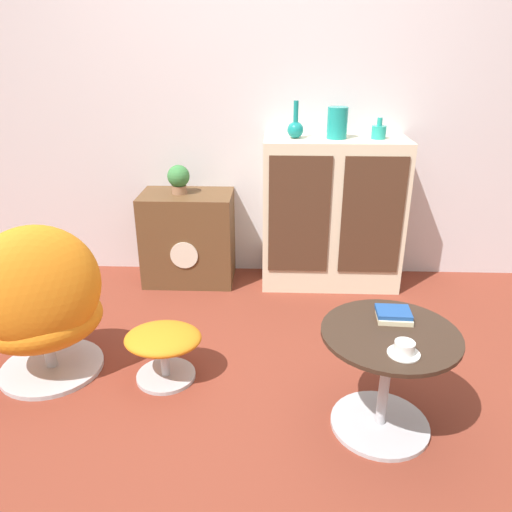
{
  "coord_description": "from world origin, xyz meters",
  "views": [
    {
      "loc": [
        0.1,
        -1.82,
        1.56
      ],
      "look_at": [
        0.01,
        0.53,
        0.55
      ],
      "focal_mm": 35.0,
      "sensor_mm": 36.0,
      "label": 1
    }
  ],
  "objects_px": {
    "coffee_table": "(386,372)",
    "ottoman": "(163,344)",
    "vase_leftmost": "(295,128)",
    "sideboard": "(332,214)",
    "potted_plant": "(179,178)",
    "vase_inner_right": "(379,132)",
    "book_stack": "(394,315)",
    "teacup": "(404,349)",
    "tv_console": "(188,238)",
    "vase_inner_left": "(337,123)",
    "egg_chair": "(41,306)"
  },
  "relations": [
    {
      "from": "coffee_table",
      "to": "ottoman",
      "type": "bearing_deg",
      "value": 163.18
    },
    {
      "from": "ottoman",
      "to": "vase_leftmost",
      "type": "xyz_separation_m",
      "value": [
        0.66,
        1.15,
        0.87
      ]
    },
    {
      "from": "sideboard",
      "to": "potted_plant",
      "type": "xyz_separation_m",
      "value": [
        -1.02,
        0.0,
        0.23
      ]
    },
    {
      "from": "coffee_table",
      "to": "vase_inner_right",
      "type": "relative_size",
      "value": 4.37
    },
    {
      "from": "sideboard",
      "to": "potted_plant",
      "type": "distance_m",
      "value": 1.05
    },
    {
      "from": "sideboard",
      "to": "book_stack",
      "type": "distance_m",
      "value": 1.35
    },
    {
      "from": "coffee_table",
      "to": "teacup",
      "type": "height_order",
      "value": "teacup"
    },
    {
      "from": "tv_console",
      "to": "potted_plant",
      "type": "distance_m",
      "value": 0.42
    },
    {
      "from": "sideboard",
      "to": "vase_inner_right",
      "type": "xyz_separation_m",
      "value": [
        0.26,
        0.0,
        0.55
      ]
    },
    {
      "from": "vase_inner_left",
      "to": "tv_console",
      "type": "bearing_deg",
      "value": -179.97
    },
    {
      "from": "vase_inner_left",
      "to": "sideboard",
      "type": "bearing_deg",
      "value": -60.31
    },
    {
      "from": "ottoman",
      "to": "vase_inner_right",
      "type": "xyz_separation_m",
      "value": [
        1.18,
        1.15,
        0.85
      ]
    },
    {
      "from": "teacup",
      "to": "egg_chair",
      "type": "bearing_deg",
      "value": 164.04
    },
    {
      "from": "vase_leftmost",
      "to": "potted_plant",
      "type": "distance_m",
      "value": 0.83
    },
    {
      "from": "coffee_table",
      "to": "book_stack",
      "type": "bearing_deg",
      "value": 73.24
    },
    {
      "from": "vase_inner_left",
      "to": "potted_plant",
      "type": "distance_m",
      "value": 1.08
    },
    {
      "from": "sideboard",
      "to": "ottoman",
      "type": "relative_size",
      "value": 2.65
    },
    {
      "from": "tv_console",
      "to": "vase_inner_left",
      "type": "relative_size",
      "value": 3.28
    },
    {
      "from": "sideboard",
      "to": "coffee_table",
      "type": "height_order",
      "value": "sideboard"
    },
    {
      "from": "ottoman",
      "to": "teacup",
      "type": "height_order",
      "value": "teacup"
    },
    {
      "from": "potted_plant",
      "to": "vase_leftmost",
      "type": "bearing_deg",
      "value": 0.0
    },
    {
      "from": "egg_chair",
      "to": "vase_leftmost",
      "type": "height_order",
      "value": "vase_leftmost"
    },
    {
      "from": "vase_leftmost",
      "to": "book_stack",
      "type": "height_order",
      "value": "vase_leftmost"
    },
    {
      "from": "coffee_table",
      "to": "vase_inner_left",
      "type": "distance_m",
      "value": 1.67
    },
    {
      "from": "teacup",
      "to": "vase_inner_left",
      "type": "bearing_deg",
      "value": 94.0
    },
    {
      "from": "vase_inner_left",
      "to": "potted_plant",
      "type": "bearing_deg",
      "value": -180.0
    },
    {
      "from": "egg_chair",
      "to": "vase_inner_right",
      "type": "height_order",
      "value": "vase_inner_right"
    },
    {
      "from": "ottoman",
      "to": "vase_inner_left",
      "type": "bearing_deg",
      "value": 51.31
    },
    {
      "from": "coffee_table",
      "to": "teacup",
      "type": "bearing_deg",
      "value": -84.32
    },
    {
      "from": "vase_inner_right",
      "to": "potted_plant",
      "type": "relative_size",
      "value": 0.67
    },
    {
      "from": "tv_console",
      "to": "vase_inner_right",
      "type": "relative_size",
      "value": 4.89
    },
    {
      "from": "ottoman",
      "to": "book_stack",
      "type": "xyz_separation_m",
      "value": [
        1.05,
        -0.2,
        0.3
      ]
    },
    {
      "from": "sideboard",
      "to": "tv_console",
      "type": "height_order",
      "value": "sideboard"
    },
    {
      "from": "sideboard",
      "to": "vase_leftmost",
      "type": "height_order",
      "value": "vase_leftmost"
    },
    {
      "from": "vase_inner_right",
      "to": "book_stack",
      "type": "relative_size",
      "value": 0.86
    },
    {
      "from": "tv_console",
      "to": "ottoman",
      "type": "bearing_deg",
      "value": -87.0
    },
    {
      "from": "sideboard",
      "to": "book_stack",
      "type": "relative_size",
      "value": 6.68
    },
    {
      "from": "vase_leftmost",
      "to": "sideboard",
      "type": "bearing_deg",
      "value": -0.85
    },
    {
      "from": "vase_inner_right",
      "to": "egg_chair",
      "type": "bearing_deg",
      "value": -146.89
    },
    {
      "from": "ottoman",
      "to": "vase_leftmost",
      "type": "relative_size",
      "value": 1.65
    },
    {
      "from": "egg_chair",
      "to": "vase_leftmost",
      "type": "distance_m",
      "value": 1.81
    },
    {
      "from": "tv_console",
      "to": "potted_plant",
      "type": "height_order",
      "value": "potted_plant"
    },
    {
      "from": "sideboard",
      "to": "vase_inner_right",
      "type": "relative_size",
      "value": 7.76
    },
    {
      "from": "egg_chair",
      "to": "ottoman",
      "type": "relative_size",
      "value": 2.2
    },
    {
      "from": "egg_chair",
      "to": "potted_plant",
      "type": "bearing_deg",
      "value": 67.49
    },
    {
      "from": "sideboard",
      "to": "vase_leftmost",
      "type": "bearing_deg",
      "value": 179.15
    },
    {
      "from": "ottoman",
      "to": "book_stack",
      "type": "distance_m",
      "value": 1.11
    },
    {
      "from": "coffee_table",
      "to": "teacup",
      "type": "relative_size",
      "value": 4.61
    },
    {
      "from": "vase_inner_left",
      "to": "book_stack",
      "type": "distance_m",
      "value": 1.48
    },
    {
      "from": "teacup",
      "to": "vase_leftmost",
      "type": "bearing_deg",
      "value": 103.05
    }
  ]
}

